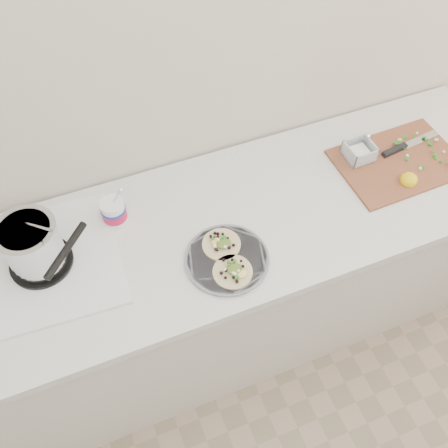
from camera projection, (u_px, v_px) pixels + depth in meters
name	position (u px, v px, depth m)	size (l,w,h in m)	color
counter	(209.00, 288.00, 2.07)	(2.44, 0.66, 0.90)	silver
stove	(36.00, 252.00, 1.55)	(0.52, 0.48, 0.24)	silver
taco_plate	(227.00, 258.00, 1.61)	(0.28, 0.28, 0.04)	slate
tub	(114.00, 210.00, 1.67)	(0.09, 0.09, 0.19)	white
cutboard	(396.00, 158.00, 1.87)	(0.46, 0.33, 0.07)	brown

